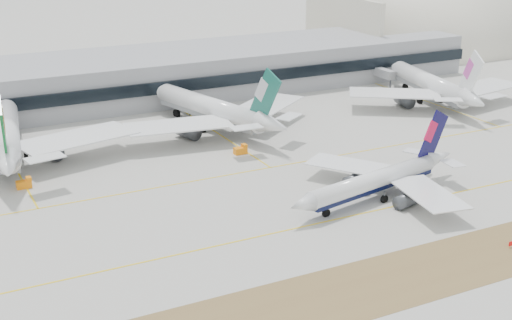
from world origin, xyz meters
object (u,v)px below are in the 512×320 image
widebody_eva (7,138)px  widebody_cathay (215,110)px  taxiing_airliner (379,180)px  terminal (104,80)px  hangar (421,52)px  widebody_china_air (433,86)px

widebody_eva → widebody_cathay: size_ratio=1.07×
taxiing_airliner → widebody_eva: 96.49m
widebody_eva → terminal: size_ratio=0.24×
widebody_eva → widebody_cathay: (59.56, 0.83, -0.31)m
widebody_eva → hangar: 206.39m
widebody_cathay → hangar: hangar is taller
taxiing_airliner → widebody_eva: widebody_eva is taller
widebody_china_air → hangar: 92.82m
terminal → hangar: (154.56, 20.16, -7.37)m
widebody_eva → widebody_china_air: size_ratio=1.07×
taxiing_airliner → widebody_eva: bearing=-54.2°
widebody_china_air → widebody_cathay: bearing=97.9°
widebody_eva → widebody_cathay: bearing=-80.9°
widebody_cathay → widebody_china_air: 78.77m
taxiing_airliner → widebody_china_air: size_ratio=0.83×
terminal → hangar: bearing=7.4°
widebody_eva → terminal: (39.73, 49.18, 1.05)m
widebody_eva → hangar: bearing=-62.1°
widebody_cathay → terminal: (-19.83, 48.34, 1.36)m
widebody_cathay → terminal: 52.27m
widebody_eva → taxiing_airliner: bearing=-123.9°
taxiing_airliner → hangar: 181.89m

